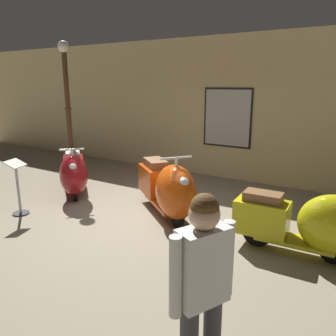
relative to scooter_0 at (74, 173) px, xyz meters
name	(u,v)px	position (x,y,z in m)	size (l,w,h in m)	color
ground_plane	(134,222)	(1.85, -0.46, -0.47)	(60.00, 60.00, 0.00)	gray
showroom_back_wall	(226,109)	(2.03, 2.88, 1.16)	(18.00, 0.63, 3.26)	#CCB784
scooter_0	(74,173)	(0.00, 0.00, 0.00)	(1.55, 1.48, 1.02)	black
scooter_1	(169,189)	(2.24, 0.00, 0.05)	(1.78, 1.55, 1.13)	black
scooter_2	(310,224)	(4.47, -0.16, 0.00)	(1.70, 0.57, 1.03)	black
lamppost	(68,111)	(-0.94, 0.81, 1.13)	(0.28, 0.28, 3.11)	#472D19
visitor_0	(202,285)	(4.15, -2.66, 0.43)	(0.35, 0.48, 1.55)	black
info_stanchion	(19,192)	(-0.04, -1.22, -0.07)	(0.31, 0.37, 0.96)	#333338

